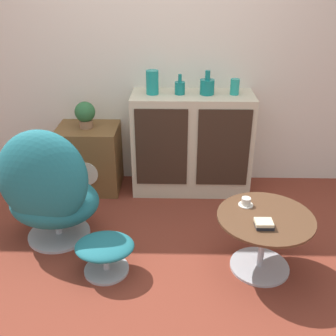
% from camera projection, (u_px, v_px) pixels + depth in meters
% --- Properties ---
extents(ground_plane, '(12.00, 12.00, 0.00)m').
position_uv_depth(ground_plane, '(151.00, 261.00, 2.94)').
color(ground_plane, brown).
extents(wall_back, '(6.40, 0.06, 2.60)m').
position_uv_depth(wall_back, '(158.00, 50.00, 3.61)').
color(wall_back, silver).
rests_on(wall_back, ground_plane).
extents(sideboard, '(1.11, 0.46, 0.96)m').
position_uv_depth(sideboard, '(191.00, 143.00, 3.74)').
color(sideboard, beige).
rests_on(sideboard, ground_plane).
extents(tv_console, '(0.57, 0.48, 0.64)m').
position_uv_depth(tv_console, '(90.00, 158.00, 3.82)').
color(tv_console, brown).
rests_on(tv_console, ground_plane).
extents(egg_chair, '(0.80, 0.75, 0.98)m').
position_uv_depth(egg_chair, '(49.00, 191.00, 2.97)').
color(egg_chair, '#B7B7BC').
rests_on(egg_chair, ground_plane).
extents(ottoman, '(0.42, 0.36, 0.26)m').
position_uv_depth(ottoman, '(105.00, 250.00, 2.77)').
color(ottoman, '#B7B7BC').
rests_on(ottoman, ground_plane).
extents(coffee_table, '(0.67, 0.67, 0.45)m').
position_uv_depth(coffee_table, '(264.00, 234.00, 2.75)').
color(coffee_table, '#B7B7BC').
rests_on(coffee_table, ground_plane).
extents(vase_leftmost, '(0.11, 0.11, 0.21)m').
position_uv_depth(vase_leftmost, '(152.00, 82.00, 3.49)').
color(vase_leftmost, teal).
rests_on(vase_leftmost, sideboard).
extents(vase_inner_left, '(0.09, 0.09, 0.18)m').
position_uv_depth(vase_inner_left, '(180.00, 87.00, 3.50)').
color(vase_inner_left, '#147A75').
rests_on(vase_inner_left, sideboard).
extents(vase_inner_right, '(0.13, 0.13, 0.21)m').
position_uv_depth(vase_inner_right, '(207.00, 86.00, 3.49)').
color(vase_inner_right, '#147A75').
rests_on(vase_inner_right, sideboard).
extents(vase_rightmost, '(0.08, 0.08, 0.14)m').
position_uv_depth(vase_rightmost, '(235.00, 87.00, 3.49)').
color(vase_rightmost, teal).
rests_on(vase_rightmost, sideboard).
extents(potted_plant, '(0.19, 0.19, 0.25)m').
position_uv_depth(potted_plant, '(85.00, 114.00, 3.62)').
color(potted_plant, '#996B4C').
rests_on(potted_plant, tv_console).
extents(teacup, '(0.11, 0.11, 0.06)m').
position_uv_depth(teacup, '(246.00, 202.00, 2.80)').
color(teacup, silver).
rests_on(teacup, coffee_table).
extents(book_stack, '(0.12, 0.10, 0.04)m').
position_uv_depth(book_stack, '(264.00, 224.00, 2.56)').
color(book_stack, black).
rests_on(book_stack, coffee_table).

